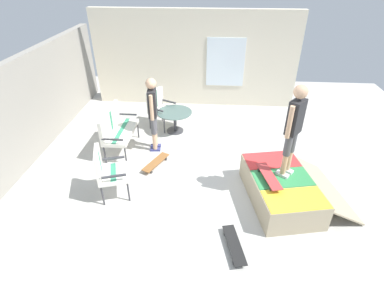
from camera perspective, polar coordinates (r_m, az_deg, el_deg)
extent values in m
cube|color=beige|center=(6.40, 2.69, -6.64)|extent=(12.00, 12.00, 0.10)
cube|color=gray|center=(7.05, -31.61, 3.27)|extent=(9.00, 0.20, 2.22)
cube|color=beige|center=(9.19, 0.55, 15.84)|extent=(0.20, 6.00, 2.78)
cube|color=silver|center=(9.08, 6.38, 15.18)|extent=(0.03, 1.10, 1.40)
cube|color=tan|center=(5.91, 16.44, -8.20)|extent=(1.92, 1.40, 0.52)
cube|color=yellow|center=(5.35, 19.13, -9.92)|extent=(0.75, 1.13, 0.01)
cube|color=#338C4C|center=(5.75, 16.84, -6.18)|extent=(0.75, 1.13, 0.01)
cube|color=red|center=(6.17, 14.88, -2.92)|extent=(0.75, 1.13, 0.01)
cylinder|color=#B2B2B7|center=(5.59, 11.91, -6.97)|extent=(1.64, 0.38, 0.05)
cube|color=tan|center=(6.29, 23.73, -7.37)|extent=(1.81, 1.06, 0.43)
cylinder|color=#38383D|center=(6.78, -12.52, -2.18)|extent=(0.04, 0.04, 0.44)
cylinder|color=#38383D|center=(7.74, -10.23, 2.66)|extent=(0.04, 0.04, 0.44)
cylinder|color=#38383D|center=(6.93, -16.24, -1.96)|extent=(0.04, 0.04, 0.44)
cylinder|color=#38383D|center=(7.87, -13.55, 2.76)|extent=(0.04, 0.04, 0.44)
cube|color=silver|center=(7.19, -13.32, 2.24)|extent=(1.25, 0.56, 0.08)
cube|color=#338C66|center=(7.17, -13.36, 2.53)|extent=(1.21, 0.11, 0.00)
cube|color=silver|center=(7.13, -15.41, 4.32)|extent=(1.25, 0.09, 0.50)
cube|color=#338C66|center=(7.13, -15.41, 4.32)|extent=(0.10, 0.08, 0.46)
cube|color=#38383D|center=(6.62, -14.93, 0.85)|extent=(0.04, 0.47, 0.04)
cube|color=#38383D|center=(7.63, -12.21, 5.54)|extent=(0.04, 0.47, 0.04)
cylinder|color=#38383D|center=(7.85, -5.29, 3.50)|extent=(0.04, 0.04, 0.44)
cylinder|color=#38383D|center=(8.24, -3.10, 5.05)|extent=(0.04, 0.04, 0.44)
cylinder|color=#38383D|center=(8.11, -8.00, 4.30)|extent=(0.04, 0.04, 0.44)
cylinder|color=#38383D|center=(8.48, -5.75, 5.77)|extent=(0.04, 0.04, 0.44)
cube|color=silver|center=(8.05, -5.63, 6.32)|extent=(0.80, 0.77, 0.08)
cube|color=#338C66|center=(8.03, -5.64, 6.59)|extent=(0.56, 0.35, 0.00)
cube|color=silver|center=(8.06, -7.10, 8.54)|extent=(0.59, 0.35, 0.50)
cube|color=#338C66|center=(8.06, -7.10, 8.54)|extent=(0.13, 0.12, 0.46)
cube|color=#38383D|center=(7.78, -6.95, 6.58)|extent=(0.25, 0.44, 0.04)
cube|color=#38383D|center=(8.20, -4.49, 8.10)|extent=(0.25, 0.44, 0.04)
cylinder|color=#38383D|center=(5.79, -11.99, -8.87)|extent=(0.04, 0.04, 0.44)
cylinder|color=#38383D|center=(6.22, -12.27, -5.68)|extent=(0.04, 0.04, 0.44)
cylinder|color=#38383D|center=(5.83, -16.64, -9.40)|extent=(0.04, 0.04, 0.44)
cylinder|color=#38383D|center=(6.25, -16.58, -6.19)|extent=(0.04, 0.04, 0.44)
cube|color=silver|center=(5.86, -14.71, -5.52)|extent=(0.76, 0.71, 0.08)
cube|color=#338C66|center=(5.83, -14.77, -5.19)|extent=(0.58, 0.27, 0.00)
cube|color=silver|center=(5.71, -17.45, -3.47)|extent=(0.61, 0.27, 0.50)
cube|color=#338C66|center=(5.71, -17.45, -3.47)|extent=(0.12, 0.11, 0.46)
cube|color=#38383D|center=(5.53, -14.89, -5.99)|extent=(0.18, 0.46, 0.04)
cube|color=#38383D|center=(6.00, -14.96, -2.66)|extent=(0.18, 0.46, 0.04)
cylinder|color=#38383D|center=(7.89, -3.29, 4.21)|extent=(0.06, 0.06, 0.55)
cylinder|color=#38383D|center=(8.02, -3.23, 2.56)|extent=(0.44, 0.44, 0.03)
cylinder|color=#4C6660|center=(7.76, -3.35, 6.07)|extent=(0.90, 0.90, 0.02)
cube|color=navy|center=(7.25, -6.99, -1.04)|extent=(0.13, 0.25, 0.05)
cylinder|color=tan|center=(7.12, -7.11, 0.54)|extent=(0.10, 0.10, 0.42)
cylinder|color=#4C4C51|center=(6.91, -7.33, 3.50)|extent=(0.13, 0.13, 0.42)
cube|color=navy|center=(7.39, -6.88, -0.32)|extent=(0.13, 0.25, 0.05)
cylinder|color=tan|center=(7.27, -6.99, 1.24)|extent=(0.10, 0.10, 0.42)
cylinder|color=#4C4C51|center=(7.06, -7.21, 4.15)|extent=(0.13, 0.13, 0.42)
cube|color=#262628|center=(6.76, -7.57, 7.70)|extent=(0.34, 0.21, 0.62)
sphere|color=tan|center=(6.59, -7.85, 11.32)|extent=(0.24, 0.24, 0.24)
cylinder|color=tan|center=(6.59, -7.72, 6.82)|extent=(0.08, 0.08, 0.59)
cylinder|color=tan|center=(6.95, -7.40, 8.22)|extent=(0.08, 0.08, 0.59)
cube|color=silver|center=(5.78, 16.78, -5.54)|extent=(0.23, 0.26, 0.05)
cylinder|color=tan|center=(5.65, 17.14, -3.69)|extent=(0.10, 0.10, 0.41)
cylinder|color=#4C4C51|center=(5.43, 17.81, -0.18)|extent=(0.13, 0.13, 0.41)
cube|color=silver|center=(5.91, 17.55, -4.77)|extent=(0.23, 0.26, 0.05)
cylinder|color=tan|center=(5.78, 17.91, -2.95)|extent=(0.10, 0.10, 0.41)
cylinder|color=#4C4C51|center=(5.57, 18.60, 0.51)|extent=(0.13, 0.13, 0.41)
cube|color=#262628|center=(5.26, 19.12, 4.85)|extent=(0.36, 0.34, 0.60)
sphere|color=tan|center=(5.09, 20.01, 9.32)|extent=(0.23, 0.23, 0.23)
cylinder|color=tan|center=(5.10, 18.12, 3.93)|extent=(0.08, 0.08, 0.57)
cylinder|color=tan|center=(5.44, 20.00, 5.34)|extent=(0.08, 0.08, 0.57)
cube|color=brown|center=(6.69, -6.90, -3.42)|extent=(0.81, 0.52, 0.02)
cylinder|color=#333333|center=(6.87, -4.97, -2.89)|extent=(0.06, 0.05, 0.06)
cylinder|color=#333333|center=(6.95, -6.06, -2.51)|extent=(0.06, 0.05, 0.06)
cylinder|color=#333333|center=(6.51, -7.73, -5.32)|extent=(0.06, 0.05, 0.06)
cylinder|color=#333333|center=(6.60, -8.85, -4.89)|extent=(0.06, 0.05, 0.06)
cube|color=black|center=(5.03, 8.03, -18.41)|extent=(0.82, 0.37, 0.02)
cylinder|color=#333333|center=(5.27, 8.00, -16.44)|extent=(0.06, 0.04, 0.06)
cylinder|color=#333333|center=(5.23, 6.24, -16.70)|extent=(0.06, 0.04, 0.06)
cylinder|color=#333333|center=(4.94, 9.86, -21.19)|extent=(0.06, 0.04, 0.06)
cylinder|color=#333333|center=(4.90, 7.95, -21.52)|extent=(0.06, 0.04, 0.06)
cube|color=#B23838|center=(5.56, 14.45, -5.89)|extent=(0.82, 0.39, 0.01)
cylinder|color=#333333|center=(5.83, 14.06, -4.65)|extent=(0.06, 0.04, 0.06)
cylinder|color=#333333|center=(5.77, 12.59, -4.84)|extent=(0.06, 0.04, 0.06)
cylinder|color=#333333|center=(5.44, 16.25, -8.09)|extent=(0.06, 0.04, 0.06)
cylinder|color=#333333|center=(5.38, 14.68, -8.34)|extent=(0.06, 0.04, 0.06)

